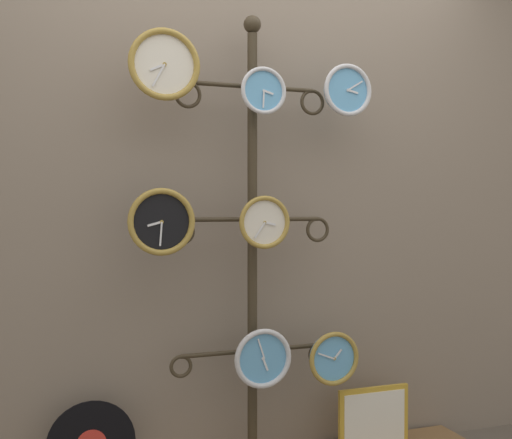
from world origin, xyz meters
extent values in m
cube|color=gray|center=(0.00, 0.57, 1.40)|extent=(4.40, 0.04, 2.80)
cylinder|color=#382D1E|center=(0.00, 0.41, 1.00)|extent=(0.04, 0.04, 1.97)
sphere|color=#382D1E|center=(0.00, 0.41, 2.03)|extent=(0.08, 0.08, 0.08)
cylinder|color=#382D1E|center=(-0.15, 0.41, 1.75)|extent=(0.29, 0.02, 0.02)
torus|color=#382D1E|center=(-0.29, 0.41, 1.70)|extent=(0.12, 0.02, 0.12)
cylinder|color=#382D1E|center=(0.15, 0.41, 1.75)|extent=(0.29, 0.02, 0.02)
torus|color=#382D1E|center=(0.29, 0.41, 1.70)|extent=(0.12, 0.02, 0.12)
cylinder|color=#382D1E|center=(-0.16, 0.41, 1.16)|extent=(0.32, 0.02, 0.02)
torus|color=#382D1E|center=(-0.32, 0.41, 1.11)|extent=(0.12, 0.02, 0.12)
cylinder|color=#382D1E|center=(0.16, 0.41, 1.16)|extent=(0.32, 0.02, 0.02)
torus|color=#382D1E|center=(0.32, 0.41, 1.11)|extent=(0.12, 0.02, 0.12)
cylinder|color=#382D1E|center=(-0.16, 0.41, 0.57)|extent=(0.33, 0.02, 0.02)
torus|color=#382D1E|center=(-0.33, 0.41, 0.53)|extent=(0.10, 0.02, 0.10)
cylinder|color=#382D1E|center=(0.16, 0.41, 0.57)|extent=(0.33, 0.02, 0.02)
torus|color=#382D1E|center=(0.33, 0.41, 0.53)|extent=(0.10, 0.02, 0.10)
cylinder|color=silver|center=(-0.41, 0.33, 1.80)|extent=(0.27, 0.02, 0.27)
torus|color=#A58438|center=(-0.41, 0.31, 1.80)|extent=(0.30, 0.03, 0.30)
cylinder|color=#A58438|center=(-0.41, 0.31, 1.80)|extent=(0.02, 0.01, 0.02)
cube|color=silver|center=(-0.44, 0.31, 1.78)|extent=(0.06, 0.00, 0.04)
cube|color=silver|center=(-0.44, 0.31, 1.75)|extent=(0.06, 0.00, 0.10)
cylinder|color=#60A8DB|center=(0.02, 0.32, 1.72)|extent=(0.19, 0.02, 0.19)
torus|color=silver|center=(0.02, 0.30, 1.72)|extent=(0.21, 0.02, 0.21)
cylinder|color=silver|center=(0.02, 0.30, 1.72)|extent=(0.01, 0.01, 0.01)
cube|color=silver|center=(0.04, 0.30, 1.71)|extent=(0.05, 0.00, 0.02)
cube|color=silver|center=(0.01, 0.30, 1.68)|extent=(0.01, 0.00, 0.07)
cylinder|color=#60A8DB|center=(0.43, 0.33, 1.75)|extent=(0.22, 0.02, 0.22)
torus|color=silver|center=(0.43, 0.32, 1.75)|extent=(0.24, 0.02, 0.24)
cylinder|color=silver|center=(0.43, 0.32, 1.75)|extent=(0.01, 0.01, 0.01)
cube|color=silver|center=(0.45, 0.32, 1.74)|extent=(0.05, 0.00, 0.02)
cube|color=silver|center=(0.46, 0.32, 1.77)|extent=(0.08, 0.00, 0.05)
cylinder|color=black|center=(-0.43, 0.31, 1.16)|extent=(0.25, 0.02, 0.25)
torus|color=#A58438|center=(-0.43, 0.29, 1.16)|extent=(0.28, 0.03, 0.28)
cylinder|color=#A58438|center=(-0.43, 0.29, 1.16)|extent=(0.02, 0.01, 0.02)
cube|color=silver|center=(-0.46, 0.29, 1.15)|extent=(0.06, 0.00, 0.02)
cube|color=silver|center=(-0.43, 0.29, 1.11)|extent=(0.01, 0.00, 0.10)
cylinder|color=silver|center=(0.02, 0.31, 1.15)|extent=(0.21, 0.02, 0.21)
torus|color=#A58438|center=(0.02, 0.30, 1.15)|extent=(0.23, 0.02, 0.23)
cylinder|color=#A58438|center=(0.02, 0.30, 1.15)|extent=(0.01, 0.01, 0.01)
cube|color=silver|center=(0.04, 0.29, 1.14)|extent=(0.05, 0.00, 0.02)
cube|color=silver|center=(-0.01, 0.29, 1.12)|extent=(0.05, 0.00, 0.07)
cylinder|color=#60A8DB|center=(0.01, 0.31, 0.56)|extent=(0.24, 0.02, 0.24)
torus|color=silver|center=(0.01, 0.29, 0.56)|extent=(0.26, 0.02, 0.26)
cylinder|color=silver|center=(0.01, 0.29, 0.56)|extent=(0.01, 0.01, 0.01)
cube|color=silver|center=(0.02, 0.29, 0.54)|extent=(0.03, 0.00, 0.06)
cube|color=silver|center=(0.00, 0.29, 0.61)|extent=(0.04, 0.00, 0.09)
cylinder|color=#60A8DB|center=(0.35, 0.30, 0.53)|extent=(0.22, 0.02, 0.22)
torus|color=#A58438|center=(0.35, 0.29, 0.53)|extent=(0.24, 0.02, 0.24)
cylinder|color=#A58438|center=(0.35, 0.29, 0.53)|extent=(0.01, 0.01, 0.01)
cube|color=silver|center=(0.37, 0.29, 0.55)|extent=(0.04, 0.00, 0.05)
cube|color=silver|center=(0.31, 0.29, 0.55)|extent=(0.08, 0.00, 0.04)
cube|color=gold|center=(0.59, 0.35, 0.21)|extent=(0.36, 0.02, 0.30)
cube|color=white|center=(0.59, 0.34, 0.21)|extent=(0.32, 0.00, 0.26)
camera|label=1|loc=(-0.86, -2.12, 1.22)|focal=42.00mm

